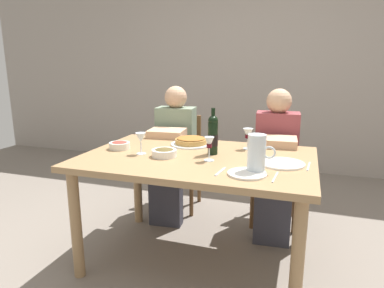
{
  "coord_description": "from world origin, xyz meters",
  "views": [
    {
      "loc": [
        0.65,
        -2.07,
        1.35
      ],
      "look_at": [
        -0.06,
        0.06,
        0.82
      ],
      "focal_mm": 31.97,
      "sensor_mm": 36.0,
      "label": 1
    }
  ],
  "objects_px": {
    "water_pitcher": "(257,156)",
    "wine_glass_left_diner": "(141,139)",
    "dining_table": "(197,169)",
    "olive_bowl": "(164,152)",
    "diner_right": "(276,159)",
    "wine_bottle": "(213,135)",
    "dinner_plate_left_setting": "(282,164)",
    "baked_tart": "(191,141)",
    "chair_left": "(180,155)",
    "chair_right": "(276,165)",
    "wine_glass_right_diner": "(248,134)",
    "dinner_plate_right_setting": "(247,174)",
    "salad_bowl": "(119,145)",
    "wine_glass_centre": "(209,144)",
    "diner_left": "(173,149)"
  },
  "relations": [
    {
      "from": "wine_glass_left_diner",
      "to": "dinner_plate_left_setting",
      "type": "relative_size",
      "value": 0.55
    },
    {
      "from": "dinner_plate_left_setting",
      "to": "chair_left",
      "type": "distance_m",
      "value": 1.39
    },
    {
      "from": "wine_glass_right_diner",
      "to": "water_pitcher",
      "type": "bearing_deg",
      "value": -75.49
    },
    {
      "from": "wine_glass_right_diner",
      "to": "salad_bowl",
      "type": "bearing_deg",
      "value": -161.67
    },
    {
      "from": "baked_tart",
      "to": "chair_left",
      "type": "xyz_separation_m",
      "value": [
        -0.32,
        0.62,
        -0.29
      ]
    },
    {
      "from": "chair_left",
      "to": "diner_left",
      "type": "height_order",
      "value": "diner_left"
    },
    {
      "from": "olive_bowl",
      "to": "wine_bottle",
      "type": "bearing_deg",
      "value": 29.6
    },
    {
      "from": "diner_right",
      "to": "wine_glass_centre",
      "type": "bearing_deg",
      "value": 59.75
    },
    {
      "from": "salad_bowl",
      "to": "olive_bowl",
      "type": "relative_size",
      "value": 0.9
    },
    {
      "from": "wine_glass_left_diner",
      "to": "dinner_plate_left_setting",
      "type": "bearing_deg",
      "value": 2.71
    },
    {
      "from": "dining_table",
      "to": "chair_left",
      "type": "distance_m",
      "value": 1.03
    },
    {
      "from": "salad_bowl",
      "to": "wine_glass_right_diner",
      "type": "xyz_separation_m",
      "value": [
        0.86,
        0.29,
        0.08
      ]
    },
    {
      "from": "water_pitcher",
      "to": "wine_glass_left_diner",
      "type": "height_order",
      "value": "water_pitcher"
    },
    {
      "from": "dining_table",
      "to": "wine_glass_left_diner",
      "type": "distance_m",
      "value": 0.43
    },
    {
      "from": "wine_bottle",
      "to": "wine_glass_right_diner",
      "type": "height_order",
      "value": "wine_bottle"
    },
    {
      "from": "water_pitcher",
      "to": "diner_right",
      "type": "relative_size",
      "value": 0.19
    },
    {
      "from": "wine_glass_right_diner",
      "to": "diner_right",
      "type": "height_order",
      "value": "diner_right"
    },
    {
      "from": "wine_bottle",
      "to": "chair_right",
      "type": "relative_size",
      "value": 0.36
    },
    {
      "from": "diner_left",
      "to": "dinner_plate_right_setting",
      "type": "bearing_deg",
      "value": 125.22
    },
    {
      "from": "dining_table",
      "to": "diner_left",
      "type": "bearing_deg",
      "value": 123.34
    },
    {
      "from": "chair_left",
      "to": "diner_right",
      "type": "bearing_deg",
      "value": 157.87
    },
    {
      "from": "olive_bowl",
      "to": "diner_right",
      "type": "distance_m",
      "value": 0.98
    },
    {
      "from": "dining_table",
      "to": "chair_right",
      "type": "relative_size",
      "value": 1.72
    },
    {
      "from": "chair_left",
      "to": "chair_right",
      "type": "xyz_separation_m",
      "value": [
        0.9,
        -0.04,
        0.0
      ]
    },
    {
      "from": "water_pitcher",
      "to": "wine_glass_left_diner",
      "type": "xyz_separation_m",
      "value": [
        -0.79,
        0.15,
        0.01
      ]
    },
    {
      "from": "baked_tart",
      "to": "diner_left",
      "type": "relative_size",
      "value": 0.26
    },
    {
      "from": "chair_right",
      "to": "baked_tart",
      "type": "bearing_deg",
      "value": 40.88
    },
    {
      "from": "wine_glass_centre",
      "to": "diner_right",
      "type": "height_order",
      "value": "diner_right"
    },
    {
      "from": "wine_bottle",
      "to": "olive_bowl",
      "type": "xyz_separation_m",
      "value": [
        -0.28,
        -0.16,
        -0.1
      ]
    },
    {
      "from": "dinner_plate_left_setting",
      "to": "diner_left",
      "type": "xyz_separation_m",
      "value": [
        -0.98,
        0.7,
        -0.15
      ]
    },
    {
      "from": "wine_glass_centre",
      "to": "chair_left",
      "type": "distance_m",
      "value": 1.2
    },
    {
      "from": "dining_table",
      "to": "diner_right",
      "type": "height_order",
      "value": "diner_right"
    },
    {
      "from": "salad_bowl",
      "to": "chair_left",
      "type": "xyz_separation_m",
      "value": [
        0.12,
        0.9,
        -0.29
      ]
    },
    {
      "from": "wine_glass_centre",
      "to": "wine_glass_right_diner",
      "type": "bearing_deg",
      "value": 64.74
    },
    {
      "from": "diner_left",
      "to": "dinner_plate_left_setting",
      "type": "bearing_deg",
      "value": 139.52
    },
    {
      "from": "wine_glass_left_diner",
      "to": "chair_right",
      "type": "relative_size",
      "value": 0.17
    },
    {
      "from": "wine_glass_centre",
      "to": "dinner_plate_right_setting",
      "type": "relative_size",
      "value": 0.71
    },
    {
      "from": "olive_bowl",
      "to": "chair_left",
      "type": "distance_m",
      "value": 1.06
    },
    {
      "from": "baked_tart",
      "to": "wine_glass_left_diner",
      "type": "xyz_separation_m",
      "value": [
        -0.23,
        -0.36,
        0.08
      ]
    },
    {
      "from": "dining_table",
      "to": "chair_left",
      "type": "bearing_deg",
      "value": 116.85
    },
    {
      "from": "olive_bowl",
      "to": "wine_glass_right_diner",
      "type": "height_order",
      "value": "wine_glass_right_diner"
    },
    {
      "from": "wine_bottle",
      "to": "diner_left",
      "type": "distance_m",
      "value": 0.84
    },
    {
      "from": "wine_glass_right_diner",
      "to": "dinner_plate_right_setting",
      "type": "height_order",
      "value": "wine_glass_right_diner"
    },
    {
      "from": "wine_glass_centre",
      "to": "diner_left",
      "type": "bearing_deg",
      "value": 125.83
    },
    {
      "from": "wine_glass_left_diner",
      "to": "dinner_plate_right_setting",
      "type": "height_order",
      "value": "wine_glass_left_diner"
    },
    {
      "from": "dinner_plate_left_setting",
      "to": "wine_glass_centre",
      "type": "bearing_deg",
      "value": -172.67
    },
    {
      "from": "baked_tart",
      "to": "dining_table",
      "type": "bearing_deg",
      "value": -63.92
    },
    {
      "from": "water_pitcher",
      "to": "chair_right",
      "type": "xyz_separation_m",
      "value": [
        0.03,
        1.09,
        -0.36
      ]
    },
    {
      "from": "wine_bottle",
      "to": "dinner_plate_left_setting",
      "type": "relative_size",
      "value": 1.17
    },
    {
      "from": "diner_right",
      "to": "chair_left",
      "type": "bearing_deg",
      "value": -20.65
    }
  ]
}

